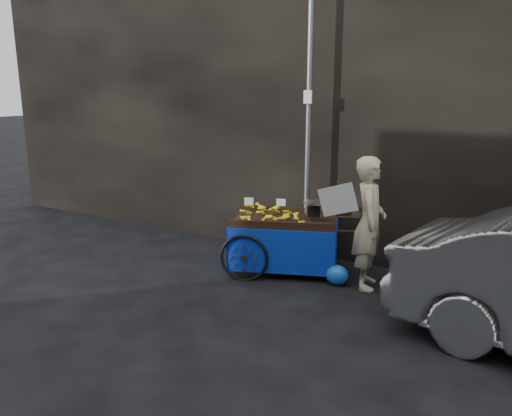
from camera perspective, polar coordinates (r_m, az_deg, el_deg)
The scene contains 6 objects.
ground at distance 6.62m, azimuth -1.54°, elevation -8.83°, with size 80.00×80.00×0.00m, color black.
building_wall at distance 8.29m, azimuth 10.55°, elevation 13.20°, with size 13.50×2.00×5.00m.
street_pole at distance 7.14m, azimuth 6.03°, elevation 9.36°, with size 0.12×0.10×4.00m.
banana_cart at distance 6.97m, azimuth 2.92°, elevation -1.90°, with size 2.16×1.52×1.08m.
vendor at distance 6.49m, azimuth 12.80°, elevation -1.67°, with size 0.95×0.71×1.70m.
plastic_bag at distance 6.67m, azimuth 9.26°, elevation -7.57°, with size 0.30×0.24×0.27m, color blue.
Camera 1 is at (3.25, -5.19, 2.52)m, focal length 35.00 mm.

